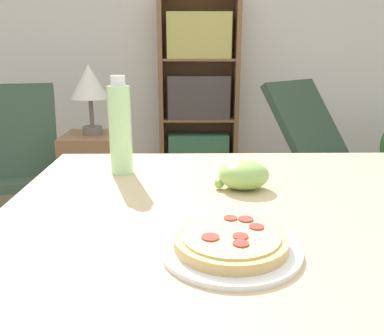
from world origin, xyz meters
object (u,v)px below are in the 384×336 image
at_px(lounge_chair_far, 325,172).
at_px(side_table, 96,185).
at_px(lounge_chair_near, 10,189).
at_px(grape_bunch, 244,175).
at_px(pizza_on_plate, 233,244).
at_px(table_lamp, 89,85).
at_px(bookshelf, 199,95).
at_px(drink_bottle, 120,129).

height_order(lounge_chair_far, side_table, lounge_chair_far).
bearing_deg(lounge_chair_near, grape_bunch, -62.74).
bearing_deg(pizza_on_plate, lounge_chair_far, 66.41).
relative_size(lounge_chair_far, table_lamp, 2.39).
relative_size(grape_bunch, lounge_chair_far, 0.15).
bearing_deg(lounge_chair_near, bookshelf, 29.85).
bearing_deg(lounge_chair_far, side_table, 150.58).
bearing_deg(table_lamp, lounge_chair_far, 12.26).
distance_m(side_table, table_lamp, 0.59).
height_order(grape_bunch, side_table, grape_bunch).
xyz_separation_m(pizza_on_plate, bookshelf, (0.03, 2.82, -0.04)).
bearing_deg(drink_bottle, bookshelf, 82.75).
bearing_deg(drink_bottle, lounge_chair_far, 52.94).
height_order(bookshelf, side_table, bookshelf).
bearing_deg(bookshelf, lounge_chair_near, -135.15).
distance_m(lounge_chair_near, lounge_chair_far, 2.02).
xyz_separation_m(lounge_chair_near, bookshelf, (1.16, 1.16, 0.43)).
xyz_separation_m(lounge_chair_near, lounge_chair_far, (2.00, 0.32, 0.00)).
height_order(grape_bunch, bookshelf, bookshelf).
relative_size(lounge_chair_far, side_table, 1.52).
distance_m(bookshelf, side_table, 1.39).
bearing_deg(side_table, drink_bottle, -73.47).
bearing_deg(side_table, bookshelf, 60.84).
bearing_deg(pizza_on_plate, lounge_chair_near, 124.36).
relative_size(pizza_on_plate, table_lamp, 0.64).
bearing_deg(pizza_on_plate, grape_bunch, 78.94).
height_order(pizza_on_plate, side_table, pizza_on_plate).
xyz_separation_m(pizza_on_plate, side_table, (-0.62, 1.66, -0.45)).
bearing_deg(lounge_chair_near, table_lamp, -14.98).
distance_m(grape_bunch, lounge_chair_near, 1.85).
relative_size(grape_bunch, side_table, 0.23).
bearing_deg(lounge_chair_far, pizza_on_plate, -155.27).
xyz_separation_m(grape_bunch, bookshelf, (-0.04, 2.48, -0.06)).
height_order(drink_bottle, bookshelf, bookshelf).
relative_size(grape_bunch, drink_bottle, 0.51).
distance_m(grape_bunch, drink_bottle, 0.37).
distance_m(grape_bunch, table_lamp, 1.49).
height_order(lounge_chair_near, side_table, lounge_chair_near).
bearing_deg(lounge_chair_near, lounge_chair_far, -5.85).
height_order(grape_bunch, drink_bottle, drink_bottle).
xyz_separation_m(lounge_chair_near, table_lamp, (0.52, 0.00, 0.61)).
distance_m(pizza_on_plate, bookshelf, 2.82).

